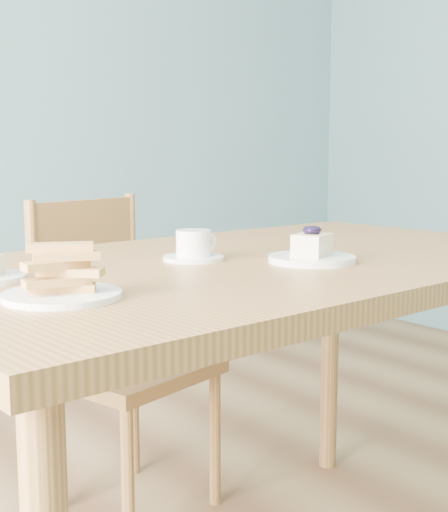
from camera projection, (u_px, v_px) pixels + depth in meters
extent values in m
cube|color=#9A673A|center=(255.00, 268.00, 1.57)|extent=(1.59, 0.97, 0.04)
cylinder|color=#9A673A|center=(330.00, 354.00, 2.36)|extent=(0.06, 0.06, 0.78)
cube|color=#9A673A|center=(130.00, 369.00, 2.05)|extent=(0.51, 0.49, 0.04)
cylinder|color=#9A673A|center=(128.00, 482.00, 1.84)|extent=(0.03, 0.03, 0.41)
cylinder|color=#9A673A|center=(215.00, 438.00, 2.12)|extent=(0.03, 0.03, 0.41)
cylinder|color=#9A673A|center=(44.00, 449.00, 2.05)|extent=(0.03, 0.03, 0.41)
cylinder|color=#9A673A|center=(134.00, 413.00, 2.33)|extent=(0.03, 0.03, 0.41)
cylinder|color=#9A673A|center=(33.00, 285.00, 1.98)|extent=(0.03, 0.03, 0.47)
cylinder|color=#9A673A|center=(131.00, 267.00, 2.28)|extent=(0.03, 0.03, 0.47)
cube|color=#9A673A|center=(84.00, 230.00, 2.11)|extent=(0.36, 0.11, 0.18)
cylinder|color=#9A673A|center=(63.00, 312.00, 2.07)|extent=(0.01, 0.01, 0.28)
cylinder|color=#9A673A|center=(86.00, 306.00, 2.14)|extent=(0.01, 0.01, 0.28)
cylinder|color=#9A673A|center=(109.00, 302.00, 2.21)|extent=(0.01, 0.01, 0.28)
cylinder|color=white|center=(312.00, 259.00, 1.50)|extent=(0.18, 0.18, 0.01)
cube|color=beige|center=(312.00, 245.00, 1.49)|extent=(0.10, 0.09, 0.05)
ellipsoid|color=black|center=(312.00, 230.00, 1.49)|extent=(0.04, 0.04, 0.02)
sphere|color=black|center=(315.00, 230.00, 1.50)|extent=(0.02, 0.02, 0.02)
sphere|color=black|center=(306.00, 230.00, 1.49)|extent=(0.02, 0.02, 0.02)
sphere|color=black|center=(317.00, 231.00, 1.48)|extent=(0.02, 0.02, 0.02)
cylinder|color=white|center=(193.00, 258.00, 1.53)|extent=(0.13, 0.13, 0.01)
cylinder|color=white|center=(193.00, 243.00, 1.52)|extent=(0.08, 0.08, 0.06)
cylinder|color=olive|center=(193.00, 233.00, 1.52)|extent=(0.06, 0.06, 0.00)
torus|color=white|center=(208.00, 242.00, 1.54)|extent=(0.04, 0.01, 0.04)
cylinder|color=white|center=(62.00, 295.00, 1.13)|extent=(0.19, 0.19, 0.01)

